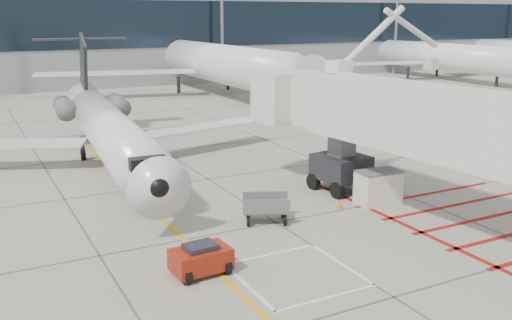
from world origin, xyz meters
TOP-DOWN VIEW (x-y plane):
  - ground_plane at (0.00, 0.00)m, footprint 260.00×260.00m
  - regional_jet at (-4.47, 14.76)m, footprint 25.44×30.97m
  - jet_bridge at (6.22, 0.30)m, footprint 11.84×21.40m
  - pushback_tug at (-5.05, 0.69)m, footprint 2.19×1.45m
  - baggage_cart at (-0.37, 4.31)m, footprint 2.45×2.08m
  - ground_power_unit at (5.86, 4.02)m, footprint 2.21×1.35m
  - cone_nose at (-3.94, 7.48)m, footprint 0.36×0.36m
  - cone_side at (3.72, 4.29)m, footprint 0.32×0.32m
  - terminal_building at (10.00, 70.00)m, footprint 180.00×28.00m
  - terminal_glass_band at (10.00, 55.95)m, footprint 180.00×0.10m
  - bg_aircraft_c at (14.78, 46.00)m, footprint 39.60×43.99m
  - bg_aircraft_d at (50.42, 46.00)m, footprint 34.84×38.72m

SIDE VIEW (x-z plane):
  - ground_plane at x=0.00m, z-range 0.00..0.00m
  - cone_side at x=3.72m, z-range 0.00..0.45m
  - cone_nose at x=-3.94m, z-range 0.00..0.50m
  - pushback_tug at x=-5.05m, z-range 0.00..1.23m
  - baggage_cart at x=-0.37m, z-range 0.00..1.32m
  - ground_power_unit at x=5.86m, z-range 0.00..1.70m
  - regional_jet at x=-4.47m, z-range 0.00..7.64m
  - jet_bridge at x=6.22m, z-range 0.00..8.19m
  - bg_aircraft_d at x=50.42m, z-range 0.00..11.61m
  - bg_aircraft_c at x=14.78m, z-range 0.00..13.20m
  - terminal_building at x=10.00m, z-range 0.00..14.00m
  - terminal_glass_band at x=10.00m, z-range 5.00..11.00m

